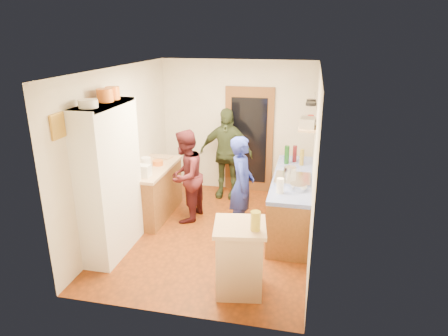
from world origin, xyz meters
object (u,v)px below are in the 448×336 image
(hutch_body, at_px, (110,181))
(island_base, at_px, (239,260))
(person_left, at_px, (188,176))
(person_back, at_px, (227,153))
(person_hob, at_px, (244,186))
(right_counter_base, at_px, (291,203))

(hutch_body, xyz_separation_m, island_base, (1.97, -0.57, -0.67))
(person_left, distance_m, person_back, 1.20)
(person_left, bearing_deg, person_back, 165.57)
(person_left, bearing_deg, hutch_body, -24.86)
(hutch_body, relative_size, island_base, 2.56)
(island_base, bearing_deg, person_back, 105.00)
(person_back, bearing_deg, person_hob, -66.24)
(hutch_body, height_order, island_base, hutch_body)
(person_left, bearing_deg, person_hob, 81.13)
(island_base, height_order, person_back, person_back)
(right_counter_base, distance_m, island_base, 1.95)
(hutch_body, bearing_deg, right_counter_base, 27.47)
(hutch_body, bearing_deg, person_back, 63.33)
(right_counter_base, distance_m, person_left, 1.78)
(person_back, bearing_deg, island_base, -73.53)
(hutch_body, xyz_separation_m, right_counter_base, (2.50, 1.30, -0.68))
(right_counter_base, xyz_separation_m, person_hob, (-0.74, -0.34, 0.38))
(person_hob, bearing_deg, person_left, 67.08)
(hutch_body, distance_m, right_counter_base, 2.90)
(right_counter_base, bearing_deg, person_left, -178.02)
(hutch_body, relative_size, person_hob, 1.38)
(island_base, xyz_separation_m, person_back, (-0.79, 2.93, 0.45))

